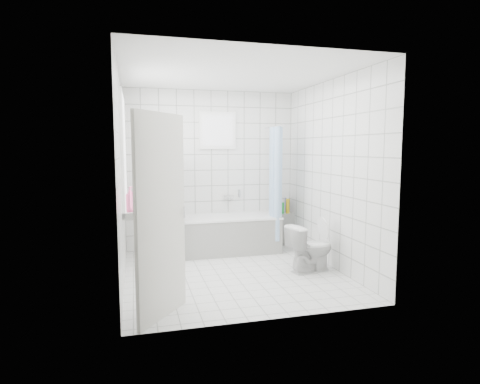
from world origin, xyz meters
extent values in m
plane|color=white|center=(0.00, 0.00, 0.00)|extent=(3.00, 3.00, 0.00)
plane|color=white|center=(0.00, 0.00, 2.60)|extent=(3.00, 3.00, 0.00)
cube|color=white|center=(0.00, 1.50, 1.30)|extent=(2.80, 0.02, 2.60)
cube|color=white|center=(0.00, -1.50, 1.30)|extent=(2.80, 0.02, 2.60)
cube|color=white|center=(-1.40, 0.00, 1.30)|extent=(0.02, 3.00, 2.60)
cube|color=white|center=(1.40, 0.00, 1.30)|extent=(0.02, 3.00, 2.60)
cube|color=white|center=(-1.35, 0.30, 1.60)|extent=(0.01, 0.90, 1.40)
cube|color=white|center=(0.10, 1.46, 1.95)|extent=(0.50, 0.01, 0.50)
cube|color=white|center=(-1.31, 0.30, 0.86)|extent=(0.18, 1.02, 0.08)
cube|color=silver|center=(-1.01, -1.16, 1.00)|extent=(0.52, 0.66, 2.00)
cube|color=white|center=(0.18, 1.12, 0.28)|extent=(1.60, 0.75, 0.55)
cube|color=white|center=(0.18, 1.12, 0.57)|extent=(1.62, 0.77, 0.03)
cube|color=white|center=(-0.70, 1.07, 0.75)|extent=(0.15, 0.85, 1.50)
cube|color=white|center=(1.23, 1.38, 0.28)|extent=(0.40, 0.24, 0.55)
imported|color=white|center=(1.03, -0.18, 0.32)|extent=(0.69, 0.48, 0.64)
cylinder|color=silver|center=(0.93, 1.10, 2.00)|extent=(0.02, 0.80, 0.02)
cube|color=silver|center=(0.28, 1.46, 0.85)|extent=(0.18, 0.06, 0.06)
imported|color=#E1578B|center=(-1.30, -0.09, 1.05)|extent=(0.16, 0.16, 0.30)
imported|color=#C1609A|center=(-1.30, 0.62, 1.00)|extent=(0.11, 0.11, 0.20)
imported|color=silver|center=(-1.30, 0.30, 0.98)|extent=(0.17, 0.17, 0.17)
cylinder|color=yellow|center=(1.28, 1.30, 0.68)|extent=(0.06, 0.06, 0.25)
cylinder|color=red|center=(1.18, 1.39, 0.67)|extent=(0.06, 0.06, 0.24)
cylinder|color=green|center=(1.18, 1.30, 0.65)|extent=(0.06, 0.06, 0.19)
cylinder|color=#1531AE|center=(1.31, 1.40, 0.68)|extent=(0.06, 0.06, 0.25)
camera|label=1|loc=(-1.25, -5.05, 1.66)|focal=30.00mm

